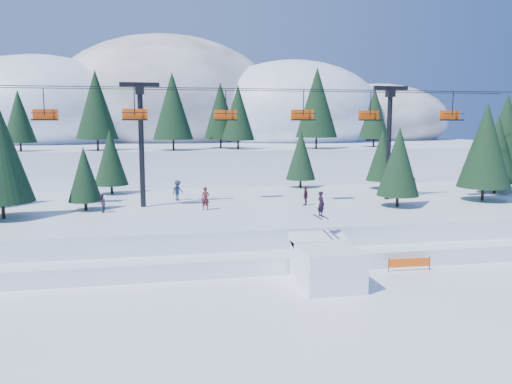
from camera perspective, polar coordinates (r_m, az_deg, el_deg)
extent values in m
plane|color=white|center=(27.32, 5.95, -12.52)|extent=(160.00, 160.00, 0.00)
cube|color=white|center=(43.92, -0.86, -2.92)|extent=(70.00, 22.00, 2.50)
cube|color=white|center=(34.52, 2.08, -7.14)|extent=(70.00, 6.00, 1.10)
cube|color=white|center=(93.00, -6.30, 3.88)|extent=(110.00, 60.00, 6.00)
ellipsoid|color=white|center=(98.62, -23.20, 8.43)|extent=(36.00, 32.40, 19.80)
ellipsoid|color=#605B59|center=(102.54, -10.25, 9.91)|extent=(44.00, 39.60, 26.40)
ellipsoid|color=white|center=(97.88, 4.22, 9.04)|extent=(34.00, 30.60, 19.72)
ellipsoid|color=#605B59|center=(110.31, 13.55, 8.04)|extent=(30.00, 27.00, 15.00)
cylinder|color=black|center=(65.33, -9.42, 5.35)|extent=(0.26, 0.26, 1.38)
cone|color=#18361E|center=(65.30, -9.51, 9.68)|extent=(5.13, 5.13, 8.49)
cylinder|color=black|center=(67.15, -2.06, 5.44)|extent=(0.26, 0.26, 1.19)
cone|color=#18361E|center=(67.10, -2.08, 9.09)|extent=(4.44, 4.44, 7.34)
cylinder|color=black|center=(68.90, 6.89, 5.59)|extent=(0.26, 0.26, 1.53)
cone|color=#18361E|center=(68.90, 6.97, 10.13)|extent=(5.68, 5.68, 9.39)
cylinder|color=black|center=(67.17, -17.63, 5.17)|extent=(0.26, 0.26, 1.42)
cone|color=#18361E|center=(67.15, -17.81, 9.50)|extent=(5.27, 5.27, 8.72)
cylinder|color=black|center=(75.64, 13.27, 5.52)|extent=(0.26, 0.26, 1.20)
cone|color=#18361E|center=(75.59, 13.37, 8.76)|extent=(4.45, 4.45, 7.37)
cylinder|color=black|center=(68.57, -25.30, 4.68)|extent=(0.26, 0.26, 1.05)
cone|color=#18361E|center=(68.51, -25.48, 7.82)|extent=(3.92, 3.92, 6.48)
cylinder|color=black|center=(70.14, -4.05, 5.57)|extent=(0.26, 0.26, 1.27)
cone|color=#18361E|center=(70.10, -4.08, 9.27)|extent=(4.71, 4.71, 7.79)
cube|color=white|center=(29.95, 8.11, -8.38)|extent=(3.41, 4.22, 2.31)
cube|color=white|center=(31.30, 7.07, -5.36)|extent=(3.41, 1.48, 0.82)
imported|color=black|center=(30.70, 7.44, -1.36)|extent=(0.53, 0.66, 1.56)
cube|color=black|center=(30.78, 7.06, -2.84)|extent=(0.11, 1.65, 0.03)
cube|color=black|center=(30.90, 7.77, -2.80)|extent=(0.11, 1.65, 0.03)
cylinder|color=black|center=(42.53, -12.95, 5.01)|extent=(0.44, 0.44, 10.00)
cube|color=black|center=(42.60, -13.17, 11.88)|extent=(3.20, 0.35, 0.35)
cube|color=black|center=(42.57, -13.15, 11.27)|extent=(0.70, 0.70, 0.70)
cylinder|color=black|center=(47.22, 14.91, 5.22)|extent=(0.44, 0.44, 10.00)
cube|color=black|center=(47.28, 15.13, 11.40)|extent=(3.20, 0.35, 0.35)
cube|color=black|center=(47.25, 15.11, 10.86)|extent=(0.70, 0.70, 0.70)
cylinder|color=black|center=(42.45, 2.11, 11.68)|extent=(46.00, 0.06, 0.06)
cylinder|color=black|center=(44.78, 1.40, 11.49)|extent=(46.00, 0.06, 0.06)
cylinder|color=black|center=(44.63, -23.09, 9.47)|extent=(0.08, 0.08, 2.20)
cube|color=black|center=(44.60, -22.99, 7.61)|extent=(2.00, 0.75, 0.12)
cube|color=#FF530A|center=(44.98, -22.92, 8.18)|extent=(2.00, 0.10, 0.85)
cylinder|color=black|center=(44.27, -23.12, 8.31)|extent=(2.00, 0.06, 0.06)
cylinder|color=black|center=(41.34, -13.73, 10.04)|extent=(0.08, 0.08, 2.20)
cube|color=black|center=(41.30, -13.66, 8.03)|extent=(2.00, 0.75, 0.12)
cube|color=#FF530A|center=(41.69, -13.66, 8.65)|extent=(2.00, 0.10, 0.85)
cylinder|color=black|center=(40.96, -13.71, 8.80)|extent=(2.00, 0.06, 0.06)
cylinder|color=black|center=(44.08, -3.46, 10.11)|extent=(0.08, 0.08, 2.20)
cube|color=black|center=(44.05, -3.45, 8.22)|extent=(2.00, 0.75, 0.12)
cube|color=#FF530A|center=(44.43, -3.52, 8.80)|extent=(2.00, 0.10, 0.85)
cylinder|color=black|center=(43.70, -3.39, 8.94)|extent=(2.00, 0.06, 0.06)
cylinder|color=black|center=(43.03, 5.46, 10.14)|extent=(0.08, 0.08, 2.20)
cube|color=black|center=(43.00, 5.43, 8.21)|extent=(2.00, 0.75, 0.12)
cube|color=#FF530A|center=(43.37, 5.30, 8.80)|extent=(2.00, 0.10, 0.85)
cylinder|color=black|center=(42.67, 5.58, 8.94)|extent=(2.00, 0.06, 0.06)
cylinder|color=black|center=(47.73, 12.96, 9.75)|extent=(0.08, 0.08, 2.20)
cube|color=black|center=(47.70, 12.90, 8.01)|extent=(2.00, 0.75, 0.12)
cube|color=#FF530A|center=(48.06, 12.74, 8.55)|extent=(2.00, 0.10, 0.85)
cylinder|color=black|center=(47.39, 13.10, 8.68)|extent=(2.00, 0.06, 0.06)
cylinder|color=black|center=(48.82, 21.57, 9.36)|extent=(0.08, 0.08, 2.20)
cube|color=black|center=(48.79, 21.48, 7.66)|extent=(2.00, 0.75, 0.12)
cube|color=#FF530A|center=(49.12, 21.27, 8.20)|extent=(2.00, 0.10, 0.85)
cylinder|color=black|center=(48.50, 21.74, 8.30)|extent=(2.00, 0.06, 0.06)
cylinder|color=black|center=(41.22, -26.93, -1.87)|extent=(0.26, 0.26, 1.24)
cylinder|color=black|center=(49.61, 24.46, -0.19)|extent=(0.26, 0.26, 1.24)
cone|color=#18361E|center=(49.24, 24.76, 4.91)|extent=(4.60, 4.60, 7.61)
cylinder|color=black|center=(55.40, 25.60, 0.44)|extent=(0.26, 0.26, 1.09)
cone|color=#18361E|center=(55.08, 25.85, 4.44)|extent=(4.03, 4.03, 6.67)
cylinder|color=black|center=(58.37, 26.34, 0.89)|extent=(0.26, 0.26, 1.39)
cone|color=#18361E|center=(58.04, 26.65, 5.78)|extent=(5.18, 5.18, 8.56)
cylinder|color=black|center=(55.00, 14.12, 0.83)|extent=(0.26, 0.26, 0.89)
cone|color=#18361E|center=(54.72, 14.23, 4.12)|extent=(3.29, 3.29, 5.44)
cylinder|color=black|center=(51.52, -16.15, 0.29)|extent=(0.26, 0.26, 0.89)
cone|color=#18361E|center=(51.21, -16.29, 3.84)|extent=(3.32, 3.32, 5.49)
cylinder|color=black|center=(54.76, 5.11, 1.00)|extent=(0.26, 0.26, 0.87)
cone|color=#18361E|center=(54.47, 5.15, 4.26)|extent=(3.24, 3.24, 5.36)
cylinder|color=black|center=(42.61, -18.87, -1.49)|extent=(0.26, 0.26, 0.72)
cone|color=#18361E|center=(42.29, -19.03, 1.95)|extent=(2.67, 2.67, 4.42)
cylinder|color=black|center=(43.69, 15.84, -0.99)|extent=(0.26, 0.26, 0.94)
cone|color=#18361E|center=(43.31, 16.00, 3.39)|extent=(3.49, 3.49, 5.77)
imported|color=#213142|center=(45.80, -8.95, 0.19)|extent=(1.35, 1.30, 1.85)
imported|color=#442026|center=(42.75, 5.68, -0.46)|extent=(0.87, 1.00, 1.62)
imported|color=#1D383A|center=(52.47, 17.50, 0.76)|extent=(0.79, 0.53, 1.59)
imported|color=#39253A|center=(40.93, -17.21, -1.25)|extent=(0.64, 0.78, 1.48)
imported|color=#4C1B1D|center=(40.51, -5.81, -0.75)|extent=(0.81, 0.69, 1.87)
cylinder|color=black|center=(33.49, 14.94, -8.06)|extent=(0.06, 0.06, 0.90)
cylinder|color=black|center=(34.67, 19.23, -7.69)|extent=(0.06, 0.06, 0.90)
cube|color=#FF530A|center=(34.03, 17.13, -7.72)|extent=(2.80, 0.17, 0.55)
cylinder|color=black|center=(36.65, 15.75, -6.70)|extent=(0.06, 0.06, 0.90)
cylinder|color=black|center=(36.93, 20.12, -6.78)|extent=(0.06, 0.06, 0.90)
cube|color=#FF530A|center=(36.74, 17.95, -6.60)|extent=(2.59, 1.15, 0.55)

